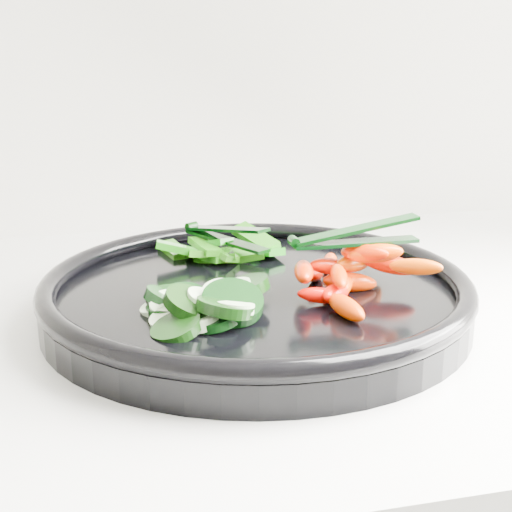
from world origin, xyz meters
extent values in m
cube|color=silver|center=(0.00, 1.70, 0.92)|extent=(2.02, 0.62, 0.03)
cylinder|color=black|center=(-0.05, 1.67, 0.94)|extent=(0.48, 0.48, 0.02)
torus|color=black|center=(-0.05, 1.67, 0.96)|extent=(0.48, 0.48, 0.02)
cylinder|color=black|center=(-0.13, 1.59, 0.96)|extent=(0.05, 0.06, 0.02)
cylinder|color=beige|center=(-0.13, 1.61, 0.96)|extent=(0.04, 0.04, 0.02)
cylinder|color=black|center=(-0.12, 1.65, 0.96)|extent=(0.06, 0.06, 0.03)
cylinder|color=#CCEEBF|center=(-0.11, 1.63, 0.96)|extent=(0.05, 0.05, 0.03)
cylinder|color=black|center=(-0.11, 1.65, 0.96)|extent=(0.05, 0.05, 0.03)
cylinder|color=#D3F5C4|center=(-0.13, 1.64, 0.96)|extent=(0.04, 0.05, 0.02)
cylinder|color=black|center=(-0.10, 1.60, 0.96)|extent=(0.04, 0.04, 0.02)
cylinder|color=#B7D6AB|center=(-0.11, 1.60, 0.96)|extent=(0.04, 0.04, 0.02)
cylinder|color=black|center=(-0.09, 1.66, 0.96)|extent=(0.04, 0.04, 0.02)
cylinder|color=#DEF6C5|center=(-0.10, 1.64, 0.96)|extent=(0.04, 0.04, 0.02)
cylinder|color=black|center=(-0.12, 1.63, 0.96)|extent=(0.06, 0.06, 0.02)
cylinder|color=beige|center=(-0.12, 1.64, 0.96)|extent=(0.04, 0.04, 0.01)
cylinder|color=black|center=(-0.12, 1.65, 0.96)|extent=(0.05, 0.05, 0.02)
cylinder|color=#D3F7C6|center=(-0.13, 1.63, 0.96)|extent=(0.03, 0.03, 0.01)
cylinder|color=black|center=(-0.12, 1.63, 0.96)|extent=(0.06, 0.06, 0.02)
cylinder|color=beige|center=(-0.13, 1.64, 0.96)|extent=(0.04, 0.04, 0.02)
cylinder|color=black|center=(-0.11, 1.61, 0.97)|extent=(0.06, 0.06, 0.03)
cylinder|color=beige|center=(-0.10, 1.62, 0.97)|extent=(0.04, 0.04, 0.02)
cylinder|color=black|center=(-0.08, 1.61, 0.97)|extent=(0.07, 0.07, 0.03)
cylinder|color=beige|center=(-0.09, 1.62, 0.97)|extent=(0.04, 0.04, 0.03)
cylinder|color=black|center=(-0.07, 1.64, 0.97)|extent=(0.06, 0.06, 0.02)
cylinder|color=beige|center=(-0.08, 1.63, 0.97)|extent=(0.04, 0.04, 0.02)
cylinder|color=black|center=(-0.09, 1.60, 0.97)|extent=(0.06, 0.06, 0.02)
cylinder|color=#DBF8C6|center=(-0.08, 1.59, 0.97)|extent=(0.04, 0.04, 0.01)
ellipsoid|color=#E73200|center=(0.02, 1.63, 0.96)|extent=(0.04, 0.04, 0.02)
ellipsoid|color=#FA0E00|center=(0.00, 1.62, 0.96)|extent=(0.04, 0.02, 0.02)
ellipsoid|color=#EF2900|center=(0.01, 1.59, 0.96)|extent=(0.03, 0.05, 0.02)
ellipsoid|color=red|center=(0.01, 1.68, 0.96)|extent=(0.03, 0.04, 0.02)
ellipsoid|color=#E92F00|center=(0.03, 1.66, 0.96)|extent=(0.04, 0.05, 0.02)
ellipsoid|color=#F61700|center=(0.01, 1.62, 0.96)|extent=(0.05, 0.04, 0.02)
ellipsoid|color=#F03F00|center=(0.03, 1.65, 0.96)|extent=(0.05, 0.02, 0.03)
ellipsoid|color=#DB5700|center=(0.03, 1.70, 0.96)|extent=(0.03, 0.04, 0.02)
ellipsoid|color=#FF0E00|center=(-0.01, 1.64, 0.98)|extent=(0.03, 0.06, 0.02)
ellipsoid|color=#F34000|center=(0.06, 1.67, 0.98)|extent=(0.04, 0.05, 0.03)
ellipsoid|color=#E74C00|center=(0.04, 1.66, 0.98)|extent=(0.05, 0.04, 0.02)
ellipsoid|color=#F24A00|center=(0.01, 1.63, 0.98)|extent=(0.02, 0.05, 0.02)
ellipsoid|color=#FB1E00|center=(0.02, 1.65, 0.98)|extent=(0.05, 0.02, 0.02)
ellipsoid|color=#EF1700|center=(0.07, 1.65, 0.98)|extent=(0.05, 0.04, 0.02)
ellipsoid|color=#F34400|center=(0.05, 1.64, 0.99)|extent=(0.05, 0.04, 0.03)
ellipsoid|color=#E23F00|center=(0.04, 1.64, 0.99)|extent=(0.04, 0.04, 0.02)
ellipsoid|color=#E05500|center=(0.07, 1.59, 0.99)|extent=(0.04, 0.04, 0.02)
cube|color=#1F690A|center=(-0.06, 1.77, 0.96)|extent=(0.03, 0.06, 0.02)
cube|color=#196E0A|center=(-0.04, 1.76, 0.96)|extent=(0.05, 0.04, 0.02)
cube|color=#0A6A10|center=(-0.02, 1.77, 0.96)|extent=(0.04, 0.06, 0.02)
cube|color=#0A6C0C|center=(-0.07, 1.76, 0.96)|extent=(0.03, 0.04, 0.01)
cube|color=#0E6509|center=(-0.05, 1.76, 0.96)|extent=(0.07, 0.04, 0.02)
cube|color=#126709|center=(-0.10, 1.80, 0.96)|extent=(0.03, 0.05, 0.01)
cube|color=#206E0A|center=(-0.08, 1.78, 0.96)|extent=(0.02, 0.06, 0.03)
cube|color=#13730B|center=(-0.07, 1.78, 0.97)|extent=(0.04, 0.05, 0.02)
cube|color=#25730A|center=(-0.10, 1.76, 0.97)|extent=(0.05, 0.02, 0.02)
cube|color=#106209|center=(-0.07, 1.77, 0.97)|extent=(0.03, 0.06, 0.01)
cube|color=#0E6409|center=(-0.02, 1.79, 0.97)|extent=(0.04, 0.07, 0.02)
cylinder|color=black|center=(-0.02, 1.65, 1.00)|extent=(0.01, 0.01, 0.01)
cube|color=black|center=(0.04, 1.65, 1.00)|extent=(0.11, 0.02, 0.00)
cube|color=black|center=(0.04, 1.65, 1.01)|extent=(0.11, 0.02, 0.02)
cylinder|color=black|center=(-0.08, 1.81, 0.98)|extent=(0.01, 0.01, 0.01)
cube|color=black|center=(-0.05, 1.77, 0.97)|extent=(0.07, 0.10, 0.00)
cube|color=black|center=(-0.05, 1.77, 0.99)|extent=(0.07, 0.10, 0.02)
camera|label=1|loc=(-0.18, 1.10, 1.16)|focal=50.00mm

